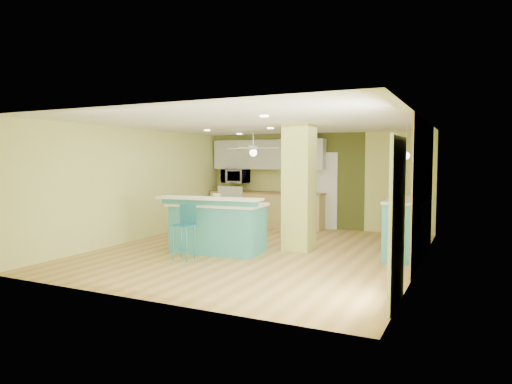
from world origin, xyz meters
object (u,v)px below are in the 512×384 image
at_px(peninsula, 218,226).
at_px(fruit_bowl, 291,191).
at_px(side_counter, 407,228).
at_px(canister, 217,199).
at_px(bar_stool, 186,223).

height_order(peninsula, fruit_bowl, peninsula).
bearing_deg(side_counter, canister, -158.89).
distance_m(peninsula, bar_stool, 0.86).
bearing_deg(fruit_bowl, side_counter, -35.64).
bearing_deg(canister, bar_stool, -105.12).
xyz_separation_m(bar_stool, canister, (0.20, 0.75, 0.39)).
bearing_deg(bar_stool, peninsula, 74.34).
relative_size(peninsula, bar_stool, 2.10).
relative_size(fruit_bowl, canister, 1.55).
bearing_deg(fruit_bowl, canister, -92.19).
bearing_deg(canister, peninsula, 106.40).
height_order(peninsula, side_counter, peninsula).
xyz_separation_m(bar_stool, side_counter, (3.57, 2.05, -0.13)).
height_order(bar_stool, side_counter, side_counter).
relative_size(bar_stool, side_counter, 0.60).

